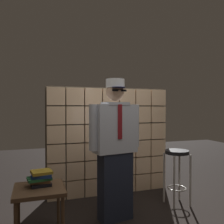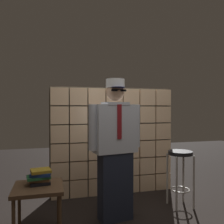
{
  "view_description": "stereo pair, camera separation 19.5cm",
  "coord_description": "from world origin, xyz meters",
  "px_view_note": "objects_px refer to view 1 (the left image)",
  "views": [
    {
      "loc": [
        -1.19,
        -2.42,
        1.41
      ],
      "look_at": [
        -0.26,
        0.36,
        1.35
      ],
      "focal_mm": 37.9,
      "sensor_mm": 36.0,
      "label": 1
    },
    {
      "loc": [
        -1.0,
        -2.48,
        1.41
      ],
      "look_at": [
        -0.26,
        0.36,
        1.35
      ],
      "focal_mm": 37.9,
      "sensor_mm": 36.0,
      "label": 2
    }
  ],
  "objects_px": {
    "standing_person": "(115,147)",
    "book_stack": "(41,178)",
    "side_table": "(39,195)",
    "bar_stool": "(177,164)"
  },
  "relations": [
    {
      "from": "standing_person",
      "to": "book_stack",
      "type": "relative_size",
      "value": 6.36
    },
    {
      "from": "standing_person",
      "to": "side_table",
      "type": "relative_size",
      "value": 3.16
    },
    {
      "from": "bar_stool",
      "to": "side_table",
      "type": "xyz_separation_m",
      "value": [
        -1.92,
        -0.33,
        -0.1
      ]
    },
    {
      "from": "standing_person",
      "to": "side_table",
      "type": "bearing_deg",
      "value": -178.5
    },
    {
      "from": "standing_person",
      "to": "book_stack",
      "type": "distance_m",
      "value": 0.95
    },
    {
      "from": "side_table",
      "to": "standing_person",
      "type": "bearing_deg",
      "value": 11.04
    },
    {
      "from": "side_table",
      "to": "book_stack",
      "type": "xyz_separation_m",
      "value": [
        0.02,
        0.05,
        0.16
      ]
    },
    {
      "from": "standing_person",
      "to": "book_stack",
      "type": "xyz_separation_m",
      "value": [
        -0.9,
        -0.13,
        -0.27
      ]
    },
    {
      "from": "bar_stool",
      "to": "book_stack",
      "type": "bearing_deg",
      "value": -171.75
    },
    {
      "from": "bar_stool",
      "to": "book_stack",
      "type": "xyz_separation_m",
      "value": [
        -1.9,
        -0.28,
        0.06
      ]
    }
  ]
}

